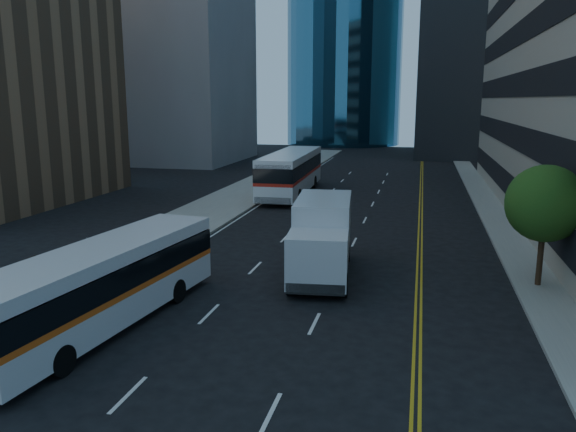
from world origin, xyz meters
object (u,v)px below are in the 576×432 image
Objects in this scene: street_tree at (545,204)px; bus_rear at (291,172)px; box_truck at (322,237)px; bus_front at (103,284)px.

bus_rear is (-15.60, 21.03, -1.72)m from street_tree.
street_tree is 0.70× the size of box_truck.
bus_front is at bearing -91.59° from bus_rear.
box_truck is at bearing -177.98° from street_tree.
bus_rear is at bearing 96.43° from bus_front.
box_truck is at bearing 56.75° from bus_front.
box_truck is (-9.24, -0.33, -1.85)m from street_tree.
bus_front is 0.84× the size of bus_rear.
street_tree is at bearing -55.02° from bus_rear.
street_tree is at bearing -4.02° from box_truck.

